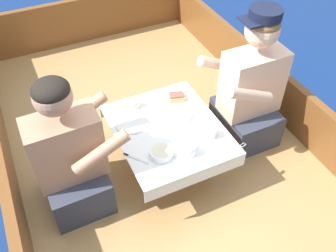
{
  "coord_description": "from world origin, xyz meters",
  "views": [
    {
      "loc": [
        -0.73,
        -1.65,
        2.29
      ],
      "look_at": [
        0.0,
        -0.11,
        0.65
      ],
      "focal_mm": 40.0,
      "sensor_mm": 36.0,
      "label": 1
    }
  ],
  "objects_px": {
    "sandwich": "(176,97)",
    "tin_can": "(135,103)",
    "person_port": "(70,158)",
    "coffee_cup_starboard": "(210,132)",
    "person_starboard": "(250,91)",
    "coffee_cup_port": "(190,150)"
  },
  "relations": [
    {
      "from": "coffee_cup_starboard",
      "to": "person_starboard",
      "type": "bearing_deg",
      "value": 25.47
    },
    {
      "from": "person_port",
      "to": "coffee_cup_port",
      "type": "relative_size",
      "value": 9.07
    },
    {
      "from": "person_starboard",
      "to": "tin_can",
      "type": "xyz_separation_m",
      "value": [
        -0.74,
        0.26,
        -0.04
      ]
    },
    {
      "from": "coffee_cup_port",
      "to": "coffee_cup_starboard",
      "type": "distance_m",
      "value": 0.2
    },
    {
      "from": "person_starboard",
      "to": "coffee_cup_port",
      "type": "bearing_deg",
      "value": 25.08
    },
    {
      "from": "sandwich",
      "to": "tin_can",
      "type": "distance_m",
      "value": 0.29
    },
    {
      "from": "tin_can",
      "to": "coffee_cup_starboard",
      "type": "bearing_deg",
      "value": -55.5
    },
    {
      "from": "coffee_cup_port",
      "to": "coffee_cup_starboard",
      "type": "bearing_deg",
      "value": 22.35
    },
    {
      "from": "sandwich",
      "to": "coffee_cup_starboard",
      "type": "xyz_separation_m",
      "value": [
        0.04,
        -0.4,
        0.0
      ]
    },
    {
      "from": "person_port",
      "to": "person_starboard",
      "type": "relative_size",
      "value": 0.92
    },
    {
      "from": "person_port",
      "to": "person_starboard",
      "type": "distance_m",
      "value": 1.26
    },
    {
      "from": "sandwich",
      "to": "person_port",
      "type": "bearing_deg",
      "value": -163.98
    },
    {
      "from": "person_starboard",
      "to": "sandwich",
      "type": "relative_size",
      "value": 7.79
    },
    {
      "from": "person_port",
      "to": "tin_can",
      "type": "relative_size",
      "value": 13.98
    },
    {
      "from": "person_port",
      "to": "coffee_cup_port",
      "type": "distance_m",
      "value": 0.7
    },
    {
      "from": "person_port",
      "to": "tin_can",
      "type": "bearing_deg",
      "value": 28.75
    },
    {
      "from": "person_starboard",
      "to": "coffee_cup_starboard",
      "type": "distance_m",
      "value": 0.47
    },
    {
      "from": "person_port",
      "to": "coffee_cup_starboard",
      "type": "xyz_separation_m",
      "value": [
        0.84,
        -0.17,
        0.01
      ]
    },
    {
      "from": "sandwich",
      "to": "tin_can",
      "type": "bearing_deg",
      "value": 167.0
    },
    {
      "from": "person_port",
      "to": "coffee_cup_port",
      "type": "bearing_deg",
      "value": -21.2
    },
    {
      "from": "person_port",
      "to": "tin_can",
      "type": "height_order",
      "value": "person_port"
    },
    {
      "from": "person_starboard",
      "to": "tin_can",
      "type": "bearing_deg",
      "value": -18.8
    }
  ]
}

